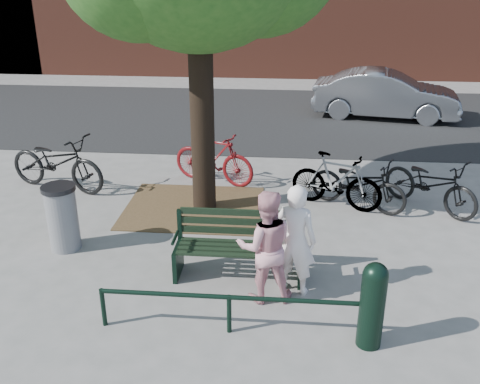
# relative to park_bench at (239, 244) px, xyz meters

# --- Properties ---
(ground) EXTENTS (90.00, 90.00, 0.00)m
(ground) POSITION_rel_park_bench_xyz_m (0.00, -0.08, -0.48)
(ground) COLOR gray
(ground) RESTS_ON ground
(dirt_pit) EXTENTS (2.40, 2.00, 0.02)m
(dirt_pit) POSITION_rel_park_bench_xyz_m (-1.00, 2.12, -0.47)
(dirt_pit) COLOR brown
(dirt_pit) RESTS_ON ground
(road) EXTENTS (40.00, 7.00, 0.01)m
(road) POSITION_rel_park_bench_xyz_m (0.00, 8.42, -0.47)
(road) COLOR black
(road) RESTS_ON ground
(park_bench) EXTENTS (1.74, 0.54, 0.97)m
(park_bench) POSITION_rel_park_bench_xyz_m (0.00, 0.00, 0.00)
(park_bench) COLOR black
(park_bench) RESTS_ON ground
(guard_railing) EXTENTS (3.06, 0.06, 0.51)m
(guard_railing) POSITION_rel_park_bench_xyz_m (0.00, -1.28, -0.08)
(guard_railing) COLOR black
(guard_railing) RESTS_ON ground
(person_left) EXTENTS (0.64, 0.51, 1.51)m
(person_left) POSITION_rel_park_bench_xyz_m (0.75, -0.34, 0.28)
(person_left) COLOR white
(person_left) RESTS_ON ground
(person_right) EXTENTS (0.81, 0.67, 1.50)m
(person_right) POSITION_rel_park_bench_xyz_m (0.38, -0.54, 0.27)
(person_right) COLOR pink
(person_right) RESTS_ON ground
(bollard) EXTENTS (0.28, 0.28, 1.06)m
(bollard) POSITION_rel_park_bench_xyz_m (1.60, -1.36, 0.09)
(bollard) COLOR black
(bollard) RESTS_ON ground
(litter_bin) EXTENTS (0.50, 0.50, 1.02)m
(litter_bin) POSITION_rel_park_bench_xyz_m (-2.70, 0.52, 0.04)
(litter_bin) COLOR gray
(litter_bin) RESTS_ON ground
(bicycle_a) EXTENTS (2.19, 1.28, 1.09)m
(bicycle_a) POSITION_rel_park_bench_xyz_m (-3.71, 2.77, 0.06)
(bicycle_a) COLOR black
(bicycle_a) RESTS_ON ground
(bicycle_b) EXTENTS (1.79, 1.09, 1.04)m
(bicycle_b) POSITION_rel_park_bench_xyz_m (-0.80, 3.35, 0.04)
(bicycle_b) COLOR #5A0C0F
(bicycle_b) RESTS_ON ground
(bicycle_c) EXTENTS (1.83, 1.34, 0.92)m
(bicycle_c) POSITION_rel_park_bench_xyz_m (1.88, 2.40, -0.02)
(bicycle_c) COLOR black
(bicycle_c) RESTS_ON ground
(bicycle_d) EXTENTS (1.70, 1.06, 0.99)m
(bicycle_d) POSITION_rel_park_bench_xyz_m (1.50, 2.41, 0.02)
(bicycle_d) COLOR gray
(bicycle_d) RESTS_ON ground
(bicycle_e) EXTENTS (1.73, 1.73, 0.95)m
(bicycle_e) POSITION_rel_park_bench_xyz_m (3.13, 2.46, -0.00)
(bicycle_e) COLOR black
(bicycle_e) RESTS_ON ground
(parked_car) EXTENTS (4.14, 2.03, 1.31)m
(parked_car) POSITION_rel_park_bench_xyz_m (3.33, 8.63, 0.17)
(parked_car) COLOR slate
(parked_car) RESTS_ON ground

